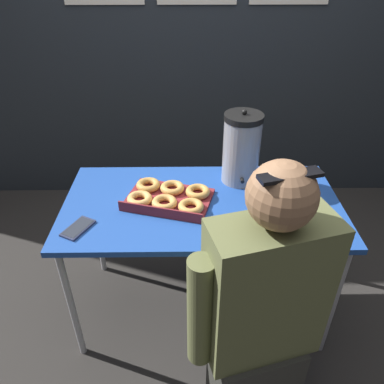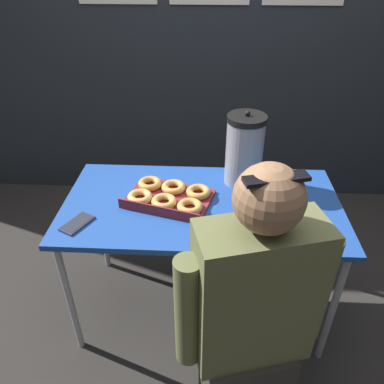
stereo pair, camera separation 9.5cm
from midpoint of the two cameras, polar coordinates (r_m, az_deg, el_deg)
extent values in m
plane|color=#2D2B28|center=(2.29, 0.02, -16.72)|extent=(12.00, 12.00, 0.00)
cube|color=#23282D|center=(2.76, -0.38, 25.31)|extent=(6.00, 0.10, 2.72)
cube|color=#1E479E|center=(1.79, 0.02, -1.98)|extent=(1.32, 0.68, 0.03)
cylinder|color=#ADADB2|center=(1.92, -19.28, -16.14)|extent=(0.03, 0.03, 0.70)
cylinder|color=#ADADB2|center=(1.94, 19.40, -15.75)|extent=(0.03, 0.03, 0.70)
cylinder|color=#ADADB2|center=(2.33, -15.45, -5.09)|extent=(0.03, 0.03, 0.70)
cylinder|color=#ADADB2|center=(2.34, 15.20, -4.84)|extent=(0.03, 0.03, 0.70)
cube|color=maroon|center=(1.80, -5.09, -1.15)|extent=(0.45, 0.37, 0.02)
cube|color=maroon|center=(1.68, -6.59, -2.91)|extent=(0.38, 0.11, 0.04)
torus|color=#E0A85B|center=(1.78, -9.50, -1.06)|extent=(0.13, 0.13, 0.03)
torus|color=tan|center=(1.74, -5.78, -1.65)|extent=(0.16, 0.16, 0.03)
torus|color=tan|center=(1.70, -1.76, -2.27)|extent=(0.17, 0.17, 0.03)
torus|color=#CC9447|center=(1.87, -8.13, 1.04)|extent=(0.13, 0.13, 0.03)
torus|color=tan|center=(1.84, -4.50, 0.61)|extent=(0.16, 0.16, 0.03)
torus|color=#CC9448|center=(1.80, -0.62, 0.03)|extent=(0.16, 0.16, 0.03)
cylinder|color=#939399|center=(1.89, 6.07, 6.18)|extent=(0.18, 0.18, 0.33)
cylinder|color=black|center=(1.81, 6.41, 11.25)|extent=(0.19, 0.19, 0.03)
sphere|color=black|center=(1.80, 6.46, 11.98)|extent=(0.03, 0.03, 0.03)
cylinder|color=black|center=(1.85, 6.18, 1.88)|extent=(0.02, 0.05, 0.02)
cube|color=#2D334C|center=(1.71, -18.51, -5.28)|extent=(0.14, 0.17, 0.01)
cube|color=#2D333D|center=(1.71, -18.55, -5.13)|extent=(0.12, 0.15, 0.00)
cube|color=#33332D|center=(1.77, 7.49, -26.28)|extent=(0.38, 0.31, 0.48)
cube|color=#60663D|center=(1.34, 9.19, -14.80)|extent=(0.45, 0.29, 0.59)
sphere|color=#8E6647|center=(1.08, 11.07, -0.59)|extent=(0.21, 0.21, 0.21)
cube|color=black|center=(1.02, 12.19, 2.42)|extent=(0.18, 0.09, 0.01)
cylinder|color=#60663D|center=(1.46, 17.77, -13.13)|extent=(0.09, 0.09, 0.47)
cylinder|color=#60663D|center=(1.31, -0.86, -17.98)|extent=(0.09, 0.09, 0.47)
camera|label=1|loc=(0.05, -91.55, -1.03)|focal=35.00mm
camera|label=2|loc=(0.05, 88.45, 1.03)|focal=35.00mm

